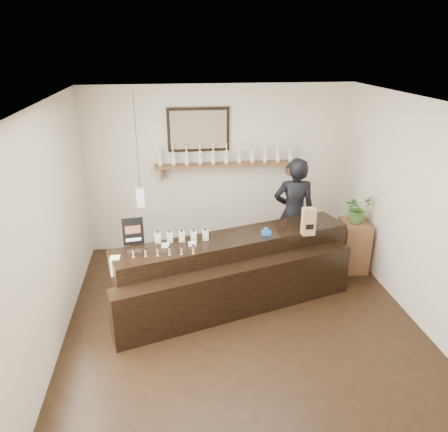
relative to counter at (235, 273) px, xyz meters
The scene contains 10 objects.
ground 0.73m from the counter, 88.04° to the right, with size 5.00×5.00×0.00m, color black.
room_shell 1.39m from the counter, 88.04° to the right, with size 5.00×5.00×5.00m.
back_wall_decor 2.23m from the counter, 94.26° to the left, with size 2.66×0.96×1.69m.
counter is the anchor object (origin of this frame).
promo_sign 1.51m from the counter, behind, with size 0.27×0.06×0.38m.
paper_bag 1.23m from the counter, ahead, with size 0.18×0.14×0.38m.
tape_dispenser 0.71m from the counter, 14.97° to the left, with size 0.14×0.07×0.11m.
side_cabinet 2.14m from the counter, 19.56° to the left, with size 0.46×0.59×0.80m.
potted_plant 2.22m from the counter, 19.56° to the left, with size 0.41×0.35×0.46m, color #41722D.
shopkeeper 1.57m from the counter, 41.89° to the left, with size 0.74×0.49×2.03m, color black.
Camera 1 is at (-0.86, -4.67, 3.42)m, focal length 35.00 mm.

